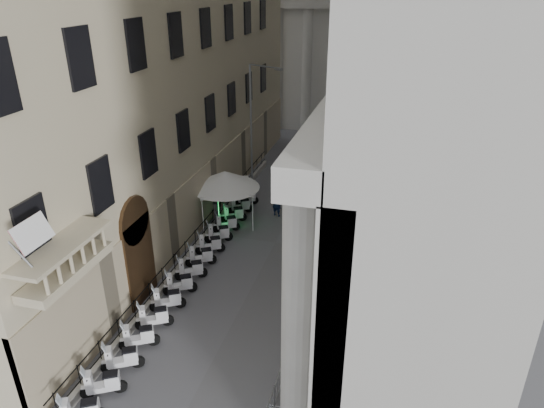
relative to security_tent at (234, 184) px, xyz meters
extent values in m
cylinder|color=white|center=(-1.55, -1.55, -1.78)|extent=(0.06, 0.06, 2.43)
cylinder|color=white|center=(1.55, -1.55, -1.78)|extent=(0.06, 0.06, 2.43)
cylinder|color=white|center=(-1.55, 1.55, -1.78)|extent=(0.06, 0.06, 2.43)
cylinder|color=white|center=(1.55, 1.55, -1.78)|extent=(0.06, 0.06, 2.43)
cube|color=silver|center=(0.00, 0.00, -0.51)|extent=(3.31, 3.31, 0.13)
cone|color=silver|center=(0.00, 0.00, 0.04)|extent=(4.42, 4.42, 1.10)
cylinder|color=#92959A|center=(-1.18, 7.47, 1.53)|extent=(0.16, 0.16, 9.07)
cylinder|color=#92959A|center=(0.06, 6.91, 6.07)|extent=(2.53, 1.22, 0.12)
cube|color=#92959A|center=(1.20, 6.41, 6.01)|extent=(0.62, 0.46, 0.17)
cube|color=black|center=(-1.04, -0.62, -2.00)|extent=(0.61, 0.98, 1.99)
cube|color=#19E54C|center=(-0.89, -0.56, -1.78)|extent=(0.30, 0.68, 1.11)
imported|color=#0E1938|center=(2.17, 2.28, -2.07)|extent=(0.77, 0.61, 1.86)
imported|color=black|center=(6.02, 12.57, -2.09)|extent=(1.11, 1.06, 1.81)
imported|color=black|center=(2.60, 9.90, -2.10)|extent=(0.98, 0.76, 1.79)
camera|label=1|loc=(9.50, -26.24, 11.65)|focal=32.00mm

